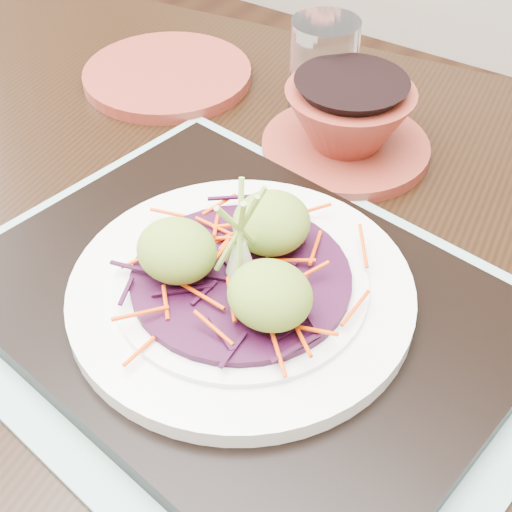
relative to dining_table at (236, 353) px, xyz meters
The scene contains 11 objects.
dining_table is the anchor object (origin of this frame).
placemat 0.12m from the dining_table, 47.57° to the right, with size 0.46×0.36×0.00m, color #7DA29A.
serving_tray 0.13m from the dining_table, 47.57° to the right, with size 0.40×0.30×0.02m, color black.
white_plate 0.14m from the dining_table, 47.57° to the right, with size 0.26×0.26×0.02m.
cabbage_bed 0.16m from the dining_table, 47.57° to the right, with size 0.16×0.16×0.01m, color #310927.
carrot_julienne 0.16m from the dining_table, 47.57° to the right, with size 0.20×0.20×0.01m, color #EC4004, non-canonical shape.
guacamole_scoops 0.18m from the dining_table, 48.07° to the right, with size 0.14×0.13×0.04m.
scallion_garnish 0.20m from the dining_table, 47.57° to the right, with size 0.06×0.06×0.09m, color #9AC24D, non-canonical shape.
terracotta_side_plate 0.35m from the dining_table, 138.36° to the left, with size 0.19×0.19×0.01m, color maroon.
water_glass 0.31m from the dining_table, 104.38° to the left, with size 0.07×0.07×0.10m, color white.
terracotta_bowl_set 0.25m from the dining_table, 91.62° to the left, with size 0.22×0.22×0.07m.
Camera 1 is at (0.36, -0.30, 1.21)m, focal length 50.00 mm.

